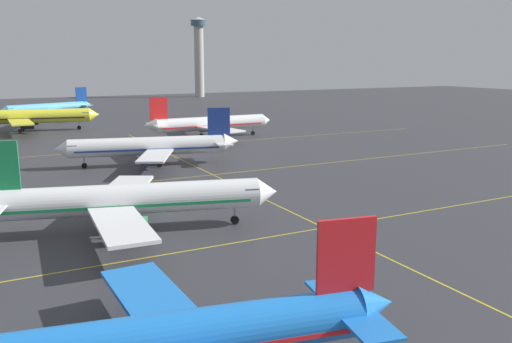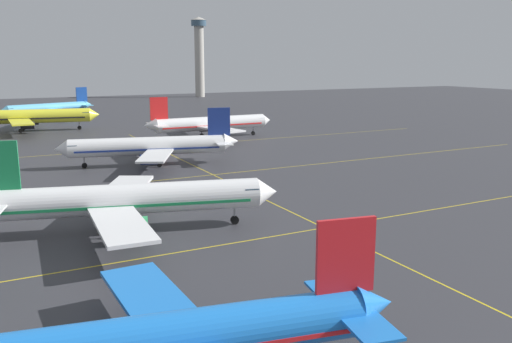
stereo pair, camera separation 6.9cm
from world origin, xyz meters
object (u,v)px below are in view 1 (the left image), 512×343
Objects in this scene: airliner_front_gate at (157,341)px; airliner_second_row at (127,200)px; airliner_third_row at (151,146)px; control_tower at (199,52)px; airliner_far_right_stand at (26,117)px; airliner_distant_taxiway at (49,108)px; airliner_far_left_stand at (210,124)px.

airliner_second_row is (6.50, 33.40, 0.42)m from airliner_front_gate.
airliner_third_row is 0.81× the size of control_tower.
airliner_second_row is 42.25m from airliner_third_row.
airliner_far_right_stand is at bearing 88.37° from airliner_front_gate.
airliner_third_row is 1.07× the size of airliner_distant_taxiway.
airliner_front_gate is 34.03m from airliner_second_row.
airliner_second_row is 0.83× the size of control_tower.
airliner_second_row is 1.11× the size of airliner_distant_taxiway.
airliner_far_left_stand is 0.90× the size of airliner_far_right_stand.
airliner_far_left_stand is (24.87, 29.88, 0.06)m from airliner_third_row.
airliner_far_left_stand reaches higher than airliner_third_row.
airliner_far_left_stand is 0.83× the size of control_tower.
airliner_front_gate is at bearing -101.02° from airliner_second_row.
airliner_second_row is at bearing 78.98° from airliner_front_gate.
airliner_far_left_stand is at bearing 60.34° from airliner_second_row.
airliner_second_row reaches higher than airliner_far_left_stand.
airliner_far_left_stand is (46.07, 102.89, 0.34)m from airliner_front_gate.
airliner_distant_taxiway is 0.75× the size of control_tower.
control_tower reaches higher than airliner_front_gate.
airliner_front_gate is at bearing -91.63° from airliner_far_right_stand.
airliner_third_row is at bearing -86.11° from airliner_distant_taxiway.
airliner_third_row is 69.34m from airliner_far_right_stand.
airliner_front_gate is 112.74m from airliner_far_left_stand.
airliner_third_row is 0.88× the size of airliner_far_right_stand.
airliner_far_right_stand is (-42.08, 37.29, 0.44)m from airliner_far_left_stand.
airliner_third_row is at bearing 69.64° from airliner_second_row.
airliner_third_row is at bearing -114.16° from control_tower.
airliner_third_row reaches higher than airliner_distant_taxiway.
airliner_distant_taxiway is (14.21, 175.78, 0.09)m from airliner_front_gate.
airliner_front_gate is at bearing -94.62° from airliner_distant_taxiway.
airliner_far_right_stand is (3.99, 140.18, 0.78)m from airliner_front_gate.
airliner_distant_taxiway is at bearing 85.38° from airliner_front_gate.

